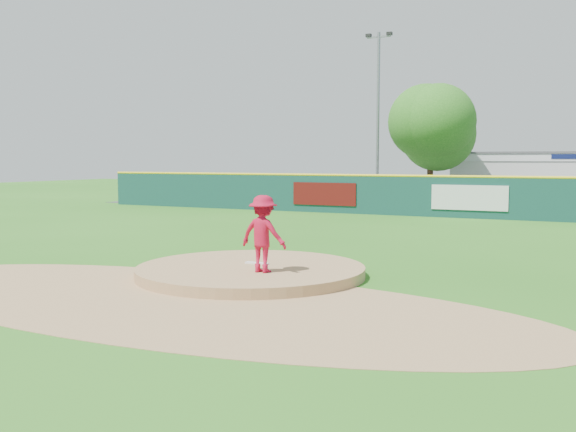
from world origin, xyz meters
The scene contains 12 objects.
ground centered at (0.00, 0.00, 0.00)m, with size 120.00×120.00×0.00m, color #286B19.
pitchers_mound centered at (0.00, 0.00, 0.00)m, with size 5.50×5.50×0.50m, color #9E774C.
pitching_rubber centered at (0.00, 0.30, 0.27)m, with size 0.60×0.15×0.04m, color white.
infield_dirt_arc centered at (0.00, -3.00, 0.01)m, with size 15.40×15.40×0.01m, color #9E774C.
parking_lot centered at (0.00, 27.00, 0.01)m, with size 44.00×16.00×0.02m, color #38383A.
pitcher centered at (0.69, -0.62, 1.13)m, with size 1.13×0.65×1.75m, color #AE0E2C.
van centered at (-2.59, 24.57, 0.71)m, with size 2.28×4.95×1.37m, color white.
fence_banners centered at (-2.08, 17.92, 1.00)m, with size 11.14×0.04×1.20m.
playground_slide centered at (-16.42, 22.47, 0.72)m, with size 0.92×2.59×1.43m.
outfield_fence centered at (0.00, 18.00, 1.09)m, with size 40.00×0.14×2.07m.
deciduous_tree centered at (-2.00, 25.00, 4.55)m, with size 5.60×5.60×7.36m.
light_pole_left centered at (-6.00, 27.00, 6.05)m, with size 1.75×0.25×11.00m.
Camera 1 is at (7.66, -13.26, 2.79)m, focal length 40.00 mm.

